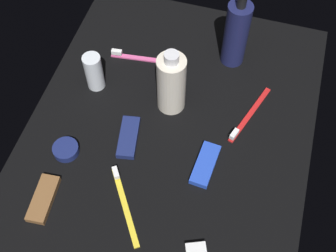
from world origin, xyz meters
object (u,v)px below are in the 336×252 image
object	(u,v)px
toothbrush_red	(248,117)
snack_bar_navy	(128,137)
snack_bar_brown	(43,199)
snack_bar_blue	(205,164)
toothbrush_pink	(142,58)
bodywash_bottle	(171,83)
deodorant_stick	(94,72)
lotion_bottle	(236,34)
cream_tin_left	(66,150)
toothbrush_yellow	(124,201)

from	to	relation	value
toothbrush_red	snack_bar_navy	world-z (taller)	toothbrush_red
snack_bar_brown	snack_bar_navy	xyz separation A→B (cm)	(18.95, -12.14, 0.00)
toothbrush_red	snack_bar_brown	distance (cm)	48.81
snack_bar_blue	toothbrush_pink	bearing A→B (deg)	46.57
bodywash_bottle	snack_bar_brown	bearing A→B (deg)	148.90
toothbrush_red	deodorant_stick	bearing A→B (deg)	90.91
lotion_bottle	cream_tin_left	distance (cm)	47.84
deodorant_stick	snack_bar_navy	distance (cm)	18.11
toothbrush_pink	snack_bar_navy	bearing A→B (deg)	-169.20
deodorant_stick	snack_bar_brown	xyz separation A→B (cm)	(-31.37, -0.34, -4.21)
lotion_bottle	bodywash_bottle	size ratio (longest dim) A/B	1.16
bodywash_bottle	toothbrush_yellow	size ratio (longest dim) A/B	1.13
snack_bar_brown	deodorant_stick	bearing A→B (deg)	-3.99
bodywash_bottle	cream_tin_left	xyz separation A→B (cm)	(-18.95, 18.73, -7.07)
lotion_bottle	snack_bar_navy	bearing A→B (deg)	149.56
cream_tin_left	snack_bar_blue	bearing A→B (deg)	-80.51
toothbrush_pink	snack_bar_navy	distance (cm)	23.65
toothbrush_pink	snack_bar_blue	distance (cm)	33.79
lotion_bottle	snack_bar_brown	size ratio (longest dim) A/B	1.96
deodorant_stick	snack_bar_brown	size ratio (longest dim) A/B	0.95
deodorant_stick	snack_bar_blue	bearing A→B (deg)	-114.96
lotion_bottle	snack_bar_navy	distance (cm)	35.45
cream_tin_left	toothbrush_pink	bearing A→B (deg)	-14.43
toothbrush_red	snack_bar_brown	world-z (taller)	toothbrush_red
deodorant_stick	cream_tin_left	distance (cm)	19.78
snack_bar_navy	bodywash_bottle	bearing A→B (deg)	-38.78
lotion_bottle	toothbrush_red	world-z (taller)	lotion_bottle
toothbrush_yellow	cream_tin_left	size ratio (longest dim) A/B	2.72
deodorant_stick	toothbrush_yellow	world-z (taller)	deodorant_stick
snack_bar_blue	snack_bar_navy	world-z (taller)	same
toothbrush_yellow	snack_bar_navy	distance (cm)	15.27
deodorant_stick	toothbrush_red	xyz separation A→B (cm)	(0.59, -37.22, -4.36)
lotion_bottle	bodywash_bottle	bearing A→B (deg)	148.32
toothbrush_yellow	lotion_bottle	bearing A→B (deg)	-16.86
lotion_bottle	toothbrush_red	distance (cm)	20.07
toothbrush_pink	cream_tin_left	bearing A→B (deg)	165.57
toothbrush_red	toothbrush_pink	xyz separation A→B (cm)	(10.22, 29.17, 0.00)
deodorant_stick	toothbrush_red	size ratio (longest dim) A/B	0.57
toothbrush_pink	snack_bar_blue	bearing A→B (deg)	-137.94
toothbrush_red	cream_tin_left	size ratio (longest dim) A/B	3.04
deodorant_stick	snack_bar_brown	world-z (taller)	deodorant_stick
toothbrush_pink	lotion_bottle	bearing A→B (deg)	-73.49
toothbrush_red	snack_bar_brown	bearing A→B (deg)	130.91
deodorant_stick	toothbrush_yellow	distance (cm)	32.07
bodywash_bottle	snack_bar_brown	distance (cm)	36.88
bodywash_bottle	toothbrush_pink	xyz separation A→B (cm)	(11.22, 10.96, -7.39)
toothbrush_red	snack_bar_blue	distance (cm)	16.25
deodorant_stick	snack_bar_navy	xyz separation A→B (cm)	(-12.43, -12.48, -4.21)
lotion_bottle	cream_tin_left	size ratio (longest dim) A/B	3.56
snack_bar_blue	toothbrush_yellow	bearing A→B (deg)	136.70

